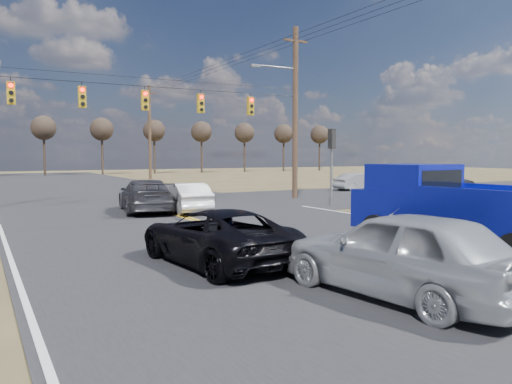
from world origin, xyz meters
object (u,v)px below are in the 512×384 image
cross_car_east_near (359,182)px  silver_suv (401,253)px  white_car_queue (187,198)px  pickup_truck (457,210)px  black_suv (216,236)px  cross_car_east_far (441,182)px  dgrey_car_queue (146,196)px

cross_car_east_near → silver_suv: bearing=139.4°
cross_car_east_near → white_car_queue: bearing=112.2°
pickup_truck → white_car_queue: size_ratio=1.58×
white_car_queue → black_suv: bearing=80.3°
black_suv → cross_car_east_far: size_ratio=0.88×
silver_suv → black_suv: (-1.73, 4.23, -0.16)m
silver_suv → cross_car_east_near: bearing=-136.8°
dgrey_car_queue → cross_car_east_far: 20.88m
black_suv → cross_car_east_near: bearing=-143.9°
pickup_truck → dgrey_car_queue: pickup_truck is taller
cross_car_east_far → dgrey_car_queue: bearing=92.0°
cross_car_east_far → silver_suv: bearing=127.6°
dgrey_car_queue → cross_car_east_near: 18.65m
silver_suv → cross_car_east_far: 26.75m
pickup_truck → black_suv: 6.54m
pickup_truck → dgrey_car_queue: 13.88m
pickup_truck → white_car_queue: bearing=98.2°
silver_suv → white_car_queue: 14.65m
pickup_truck → dgrey_car_queue: size_ratio=1.24×
black_suv → white_car_queue: size_ratio=1.17×
pickup_truck → dgrey_car_queue: (-4.56, 13.11, -0.38)m
black_suv → white_car_queue: white_car_queue is taller
dgrey_car_queue → cross_car_east_far: (20.84, 1.18, 0.03)m
black_suv → cross_car_east_far: 25.82m
white_car_queue → cross_car_east_near: bearing=-148.6°
black_suv → dgrey_car_queue: bearing=-104.1°
silver_suv → cross_car_east_near: size_ratio=1.25×
pickup_truck → dgrey_car_queue: bearing=103.7°
dgrey_car_queue → cross_car_east_near: (17.70, 5.88, -0.11)m
dgrey_car_queue → cross_car_east_near: dgrey_car_queue is taller
white_car_queue → silver_suv: bearing=91.9°
pickup_truck → black_suv: bearing=158.9°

